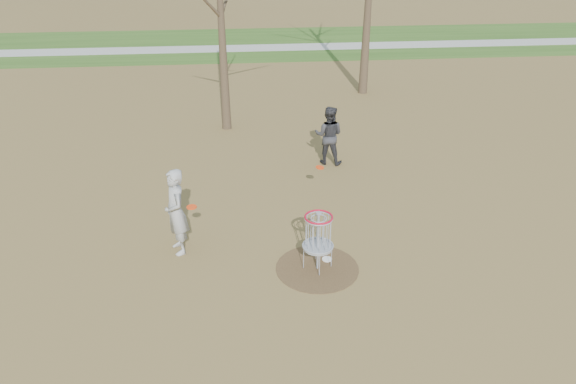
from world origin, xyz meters
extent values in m
plane|color=brown|center=(0.00, 0.00, 0.00)|extent=(160.00, 160.00, 0.00)
cube|color=#2D5119|center=(0.00, 21.00, 0.01)|extent=(160.00, 8.00, 0.01)
cube|color=#9E9E99|center=(0.00, 20.00, 0.01)|extent=(160.00, 1.50, 0.01)
cylinder|color=#47331E|center=(0.00, 0.00, 0.01)|extent=(1.80, 1.80, 0.01)
imported|color=#A7A7A7|center=(-3.01, 0.97, 1.00)|extent=(0.70, 0.85, 2.00)
imported|color=#302F34|center=(1.05, 5.37, 0.88)|extent=(1.03, 0.91, 1.77)
cylinder|color=white|center=(0.26, 0.30, 0.02)|extent=(0.22, 0.22, 0.02)
cylinder|color=#F03C0C|center=(0.46, 3.06, 0.95)|extent=(0.22, 0.22, 0.05)
cylinder|color=#F83D0D|center=(-2.63, 0.69, 1.27)|extent=(0.22, 0.22, 0.02)
cylinder|color=#9EA3AD|center=(0.00, 0.00, 0.68)|extent=(0.05, 0.05, 1.35)
cylinder|color=#9EA3AD|center=(0.00, 0.00, 0.55)|extent=(0.64, 0.64, 0.04)
torus|color=#9EA3AD|center=(0.00, 0.00, 1.25)|extent=(0.60, 0.60, 0.04)
torus|color=red|center=(0.00, 0.00, 1.28)|extent=(0.60, 0.60, 0.04)
cone|color=#382B1E|center=(-2.00, 8.50, 3.75)|extent=(0.32, 0.32, 7.50)
camera|label=1|loc=(-1.51, -9.83, 7.10)|focal=35.00mm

